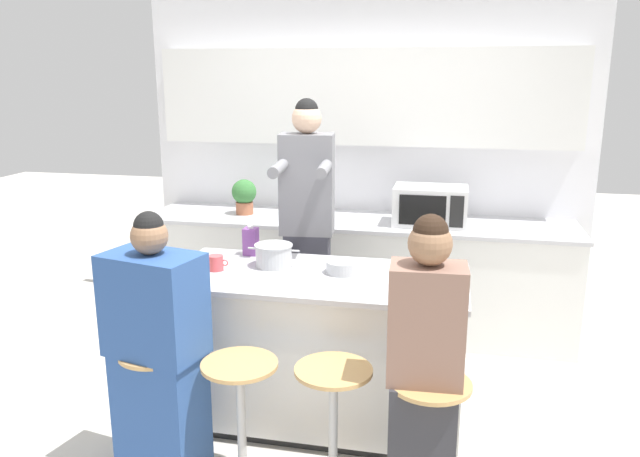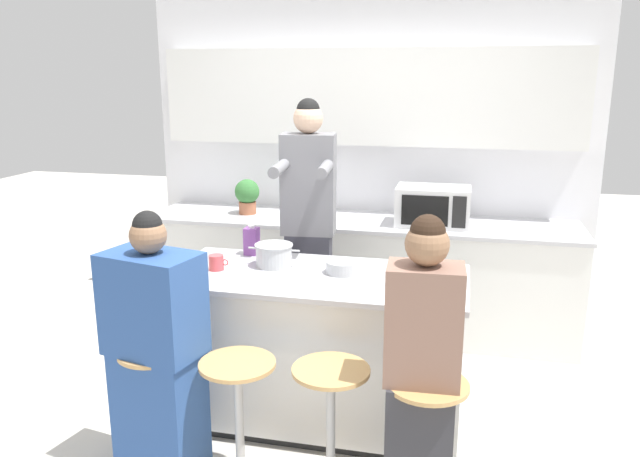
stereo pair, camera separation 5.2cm
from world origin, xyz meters
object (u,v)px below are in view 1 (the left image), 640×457
(bar_stool_rightmost, at_px, (428,443))
(fruit_bowl, at_px, (343,267))
(bar_stool_center_right, at_px, (333,427))
(person_wrapped_blanket, at_px, (158,357))
(person_seated_near, at_px, (424,381))
(microwave, at_px, (430,206))
(kitchen_island, at_px, (317,347))
(coffee_cup_near, at_px, (435,285))
(person_cooking, at_px, (307,237))
(potted_plant, at_px, (244,195))
(cooking_pot, at_px, (274,255))
(banana_bunch, at_px, (186,272))
(juice_carton, at_px, (251,241))
(coffee_cup_far, at_px, (216,263))
(bar_stool_center_left, at_px, (241,421))

(bar_stool_rightmost, height_order, fruit_bowl, fruit_bowl)
(bar_stool_rightmost, xyz_separation_m, fruit_bowl, (-0.54, 0.76, 0.57))
(bar_stool_center_right, relative_size, person_wrapped_blanket, 0.49)
(person_seated_near, distance_m, microwave, 2.10)
(kitchen_island, xyz_separation_m, coffee_cup_near, (0.66, -0.15, 0.49))
(person_cooking, xyz_separation_m, person_seated_near, (0.86, -1.36, -0.27))
(person_cooking, distance_m, potted_plant, 1.04)
(coffee_cup_near, bearing_deg, cooking_pot, 164.86)
(person_wrapped_blanket, relative_size, coffee_cup_near, 11.50)
(cooking_pot, xyz_separation_m, coffee_cup_near, (0.95, -0.26, -0.03))
(kitchen_island, bearing_deg, cooking_pot, 160.04)
(bar_stool_rightmost, distance_m, banana_bunch, 1.58)
(person_seated_near, distance_m, banana_bunch, 1.47)
(bar_stool_rightmost, bearing_deg, juice_carton, 139.36)
(banana_bunch, bearing_deg, bar_stool_rightmost, -20.20)
(kitchen_island, height_order, fruit_bowl, fruit_bowl)
(coffee_cup_far, bearing_deg, juice_carton, 74.68)
(bar_stool_center_right, height_order, potted_plant, potted_plant)
(banana_bunch, bearing_deg, person_seated_near, -20.20)
(person_seated_near, xyz_separation_m, fruit_bowl, (-0.51, 0.75, 0.27))
(fruit_bowl, bearing_deg, bar_stool_center_right, -82.96)
(banana_bunch, bearing_deg, coffee_cup_far, 48.96)
(bar_stool_center_left, distance_m, microwave, 2.32)
(fruit_bowl, bearing_deg, cooking_pot, 174.37)
(person_seated_near, height_order, microwave, person_seated_near)
(bar_stool_center_right, height_order, coffee_cup_near, coffee_cup_near)
(kitchen_island, bearing_deg, coffee_cup_far, -175.66)
(person_cooking, distance_m, fruit_bowl, 0.71)
(bar_stool_rightmost, bearing_deg, person_seated_near, 159.64)
(person_cooking, bearing_deg, bar_stool_center_right, -77.84)
(bar_stool_rightmost, bearing_deg, coffee_cup_far, 152.65)
(bar_stool_center_left, relative_size, bar_stool_center_right, 1.00)
(bar_stool_center_right, relative_size, bar_stool_rightmost, 1.00)
(person_wrapped_blanket, bearing_deg, coffee_cup_far, 96.87)
(kitchen_island, distance_m, fruit_bowl, 0.50)
(potted_plant, bearing_deg, person_wrapped_blanket, -82.80)
(kitchen_island, bearing_deg, microwave, 67.73)
(kitchen_island, bearing_deg, juice_carton, 148.30)
(person_seated_near, xyz_separation_m, juice_carton, (-1.13, 0.99, 0.32))
(person_wrapped_blanket, xyz_separation_m, juice_carton, (0.16, 0.99, 0.34))
(person_wrapped_blanket, xyz_separation_m, coffee_cup_far, (0.07, 0.64, 0.30))
(person_cooking, relative_size, microwave, 3.42)
(bar_stool_center_right, bearing_deg, bar_stool_rightmost, -4.44)
(bar_stool_center_left, height_order, juice_carton, juice_carton)
(bar_stool_center_right, xyz_separation_m, juice_carton, (-0.72, 0.96, 0.63))
(person_cooking, distance_m, banana_bunch, 0.99)
(person_wrapped_blanket, bearing_deg, coffee_cup_near, 34.87)
(bar_stool_center_left, relative_size, cooking_pot, 2.15)
(cooking_pot, bearing_deg, person_cooking, 83.35)
(bar_stool_center_left, height_order, microwave, microwave)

